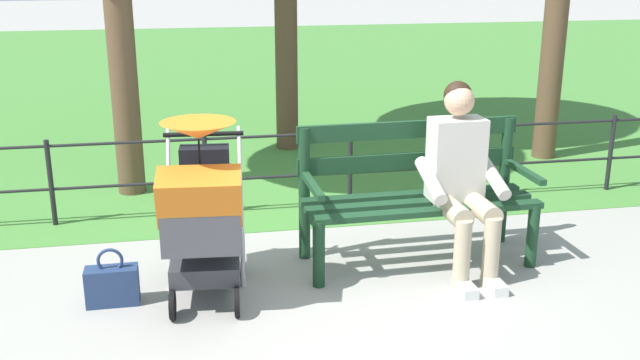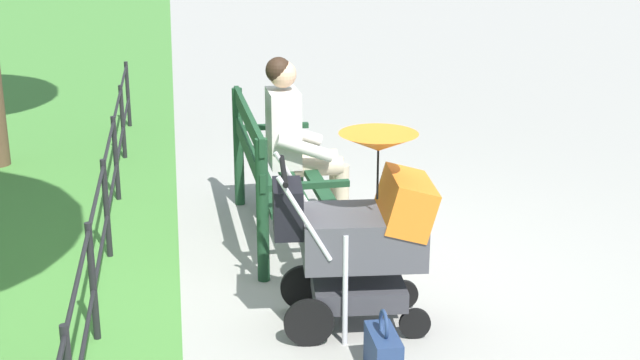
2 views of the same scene
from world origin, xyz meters
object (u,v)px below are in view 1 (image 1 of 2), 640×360
Objects in this scene: stroller at (203,208)px; handbag at (112,285)px; park_bench at (415,187)px; person_on_bench at (462,174)px.

stroller reaches higher than handbag.
park_bench is 1.40× the size of stroller.
handbag is (2.04, 0.34, -0.40)m from park_bench.
stroller reaches higher than park_bench.
park_bench is 4.36× the size of handbag.
stroller is 0.74m from handbag.
handbag is (0.58, -0.01, -0.47)m from stroller.
handbag is at bearing -1.15° from stroller.
park_bench is 1.26× the size of person_on_bench.
park_bench reaches higher than handbag.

